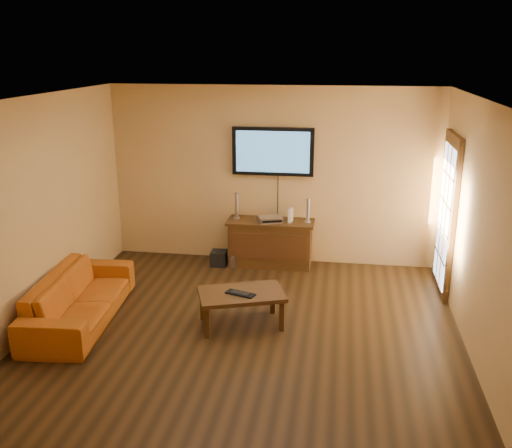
% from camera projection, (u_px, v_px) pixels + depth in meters
% --- Properties ---
extents(ground_plane, '(5.00, 5.00, 0.00)m').
position_uv_depth(ground_plane, '(246.00, 333.00, 6.71)').
color(ground_plane, black).
rests_on(ground_plane, ground).
extents(room_walls, '(5.00, 5.00, 5.00)m').
position_uv_depth(room_walls, '(254.00, 181.00, 6.81)').
color(room_walls, tan).
rests_on(room_walls, ground).
extents(french_door, '(0.07, 1.02, 2.22)m').
position_uv_depth(french_door, '(446.00, 216.00, 7.65)').
color(french_door, '#3B230D').
rests_on(french_door, ground).
extents(media_console, '(1.31, 0.50, 0.71)m').
position_uv_depth(media_console, '(270.00, 243.00, 8.73)').
color(media_console, '#3B230D').
rests_on(media_console, ground).
extents(television, '(1.23, 0.08, 0.73)m').
position_uv_depth(television, '(273.00, 152.00, 8.52)').
color(television, black).
rests_on(television, ground).
extents(coffee_table, '(1.15, 0.91, 0.43)m').
position_uv_depth(coffee_table, '(241.00, 297.00, 6.81)').
color(coffee_table, '#3B230D').
rests_on(coffee_table, ground).
extents(sofa, '(0.76, 2.08, 0.80)m').
position_uv_depth(sofa, '(79.00, 290.00, 6.92)').
color(sofa, '#B65814').
rests_on(sofa, ground).
extents(speaker_left, '(0.11, 0.11, 0.40)m').
position_uv_depth(speaker_left, '(237.00, 207.00, 8.69)').
color(speaker_left, silver).
rests_on(speaker_left, media_console).
extents(speaker_right, '(0.10, 0.10, 0.36)m').
position_uv_depth(speaker_right, '(308.00, 211.00, 8.51)').
color(speaker_right, silver).
rests_on(speaker_right, media_console).
extents(av_receiver, '(0.41, 0.35, 0.08)m').
position_uv_depth(av_receiver, '(270.00, 219.00, 8.57)').
color(av_receiver, silver).
rests_on(av_receiver, media_console).
extents(game_console, '(0.07, 0.16, 0.21)m').
position_uv_depth(game_console, '(291.00, 215.00, 8.54)').
color(game_console, white).
rests_on(game_console, media_console).
extents(subwoofer, '(0.24, 0.24, 0.23)m').
position_uv_depth(subwoofer, '(219.00, 258.00, 8.77)').
color(subwoofer, black).
rests_on(subwoofer, ground).
extents(bottle, '(0.07, 0.07, 0.22)m').
position_uv_depth(bottle, '(232.00, 262.00, 8.64)').
color(bottle, white).
rests_on(bottle, ground).
extents(keyboard, '(0.38, 0.24, 0.02)m').
position_uv_depth(keyboard, '(240.00, 294.00, 6.73)').
color(keyboard, black).
rests_on(keyboard, coffee_table).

